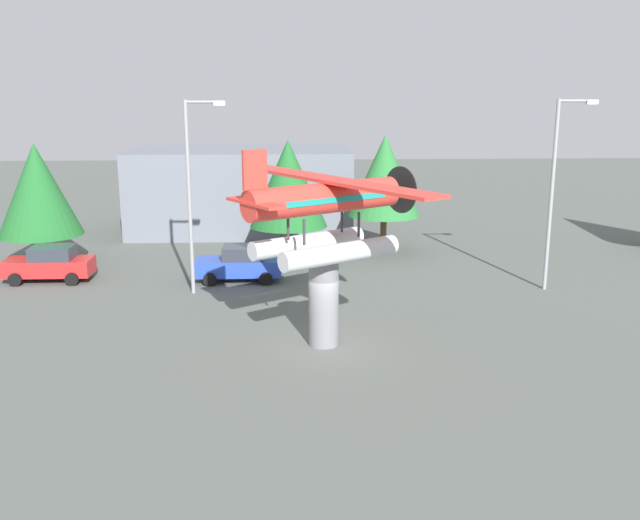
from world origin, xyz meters
The scene contains 11 objects.
ground_plane centered at (0.00, 0.00, 0.00)m, with size 140.00×140.00×0.00m, color #515651.
display_pedestal centered at (0.00, 0.00, 1.67)m, with size 1.10×1.10×3.34m, color slate.
floatplane_monument centered at (0.11, 0.07, 5.01)m, with size 7.05×9.30×4.00m.
car_near_red centered at (-13.05, 9.49, 0.88)m, with size 4.20×2.02×1.76m.
car_mid_blue centered at (-3.68, 9.09, 0.88)m, with size 4.20×2.02×1.76m.
streetlight_primary centered at (-5.55, 7.07, 5.05)m, with size 1.84×0.28×8.80m.
streetlight_secondary centered at (11.04, 6.96, 5.07)m, with size 1.84×0.28×8.84m.
storefront_building centered at (-4.36, 22.00, 2.70)m, with size 14.26×7.80×5.41m, color slate.
tree_west centered at (-14.41, 12.65, 4.11)m, with size 4.37×4.37×6.54m.
tree_east centered at (-1.26, 13.76, 4.21)m, with size 4.29×4.29×6.60m.
tree_center_back centered at (4.23, 15.10, 4.44)m, with size 4.14×4.14×6.75m.
Camera 1 is at (-1.25, -24.59, 9.27)m, focal length 39.39 mm.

